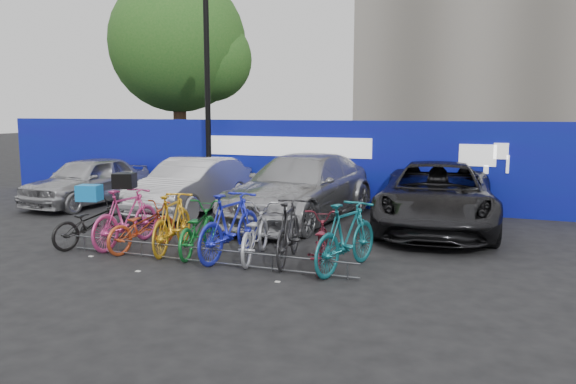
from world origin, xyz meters
The scene contains 21 objects.
ground centered at (0.00, 0.00, 0.00)m, with size 100.00×100.00×0.00m, color black.
hoarding centered at (0.01, 6.00, 1.20)m, with size 22.00×0.18×2.40m.
tree centered at (-6.77, 10.06, 5.07)m, with size 5.40×5.20×7.80m.
lamppost centered at (-3.20, 5.40, 3.27)m, with size 0.25×0.50×6.11m.
bike_rack centered at (0.00, -0.60, 0.16)m, with size 5.60×0.03×0.30m.
car_0 centered at (-6.20, 3.75, 0.69)m, with size 1.63×4.05×1.38m, color #ABABAF.
car_1 centered at (-2.79, 3.74, 0.71)m, with size 1.51×4.34×1.43m, color silver.
car_2 centered at (0.22, 3.81, 0.80)m, with size 2.23×5.50×1.59m, color #A1A2A7.
car_3 centered at (3.45, 3.92, 0.75)m, with size 2.50×5.42×1.51m, color black.
bike_0 centered at (-2.77, -0.20, 0.45)m, with size 0.60×1.72×0.91m, color black.
bike_1 centered at (-2.07, 0.00, 0.58)m, with size 0.55×1.94×1.16m, color #D03B86.
bike_2 centered at (-1.62, -0.11, 0.45)m, with size 0.60×1.72×0.90m, color #B7441F.
bike_3 centered at (-0.99, -0.03, 0.57)m, with size 0.53×1.88×1.13m, color orange.
bike_4 centered at (-0.46, -0.02, 0.48)m, with size 0.63×1.82×0.95m, color #136E28.
bike_5 centered at (0.27, -0.09, 0.61)m, with size 0.58×2.04×1.22m, color #1E25BA.
bike_6 centered at (0.70, 0.02, 0.49)m, with size 0.65×1.87×0.98m, color #AFB0B7.
bike_7 centered at (1.35, 0.03, 0.57)m, with size 0.53×1.88×1.13m, color #242326.
bike_8 centered at (1.96, -0.05, 0.46)m, with size 0.60×1.73×0.91m, color maroon.
bike_9 centered at (2.43, -0.10, 0.59)m, with size 0.56×1.97×1.18m, color #13656D.
cargo_crate centered at (-2.77, -0.20, 1.06)m, with size 0.44×0.33×0.31m, color #1075C7.
cargo_topcase centered at (-2.07, 0.00, 1.31)m, with size 0.40×0.36×0.29m, color black.
Camera 1 is at (4.81, -8.98, 2.67)m, focal length 35.00 mm.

